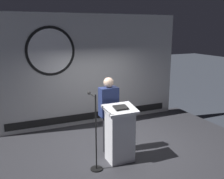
{
  "coord_description": "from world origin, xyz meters",
  "views": [
    {
      "loc": [
        -2.52,
        -5.09,
        3.03
      ],
      "look_at": [
        -0.28,
        -0.16,
        1.75
      ],
      "focal_mm": 41.94,
      "sensor_mm": 36.0,
      "label": 1
    }
  ],
  "objects": [
    {
      "name": "ground_plane",
      "position": [
        0.0,
        0.0,
        0.0
      ],
      "size": [
        40.0,
        40.0,
        0.0
      ],
      "primitive_type": "plane",
      "color": "#383D47"
    },
    {
      "name": "stage_platform",
      "position": [
        0.0,
        0.0,
        0.15
      ],
      "size": [
        6.4,
        4.0,
        0.3
      ],
      "primitive_type": "cube",
      "color": "#333338",
      "rests_on": "ground"
    },
    {
      "name": "banner_display",
      "position": [
        -0.03,
        1.85,
        1.86
      ],
      "size": [
        5.41,
        0.12,
        3.12
      ],
      "color": "silver",
      "rests_on": "stage_platform"
    },
    {
      "name": "podium",
      "position": [
        -0.28,
        -0.56,
        0.89
      ],
      "size": [
        0.64,
        0.5,
        1.21
      ],
      "color": "silver",
      "rests_on": "stage_platform"
    },
    {
      "name": "speaker_person",
      "position": [
        -0.32,
        -0.08,
        1.17
      ],
      "size": [
        0.4,
        0.26,
        1.7
      ],
      "color": "black",
      "rests_on": "stage_platform"
    },
    {
      "name": "microphone_stand",
      "position": [
        -0.87,
        -0.66,
        0.84
      ],
      "size": [
        0.24,
        0.51,
        1.53
      ],
      "color": "black",
      "rests_on": "stage_platform"
    }
  ]
}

